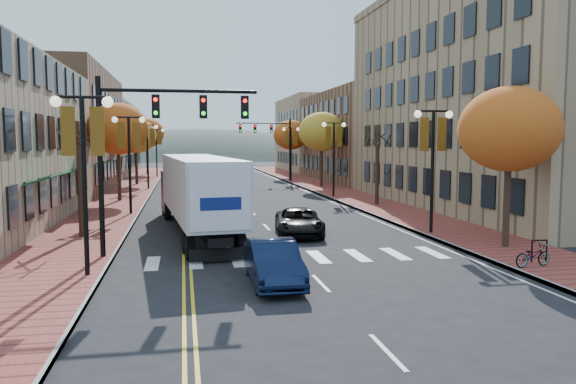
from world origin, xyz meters
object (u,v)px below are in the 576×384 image
semi_truck (196,189)px  navy_sedan (274,263)px  black_suv (299,222)px  bicycle (533,255)px

semi_truck → navy_sedan: semi_truck is taller
navy_sedan → black_suv: navy_sedan is taller
navy_sedan → bicycle: (9.31, 0.15, -0.15)m
black_suv → bicycle: 11.05m
navy_sedan → bicycle: navy_sedan is taller
bicycle → navy_sedan: bearing=80.2°
black_suv → bicycle: (6.61, -8.86, -0.11)m
semi_truck → navy_sedan: bearing=-83.8°
semi_truck → navy_sedan: 10.84m
black_suv → bicycle: size_ratio=3.11×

